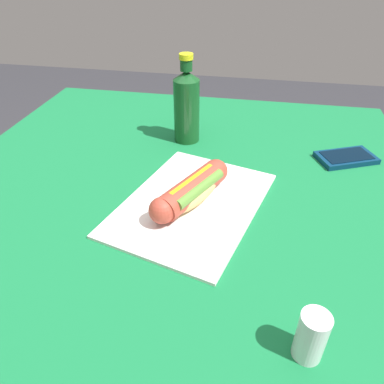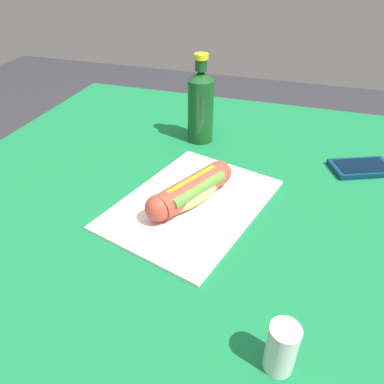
{
  "view_description": "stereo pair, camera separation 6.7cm",
  "coord_description": "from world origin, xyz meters",
  "views": [
    {
      "loc": [
        0.61,
        0.14,
        1.15
      ],
      "look_at": [
        0.07,
        0.04,
        0.76
      ],
      "focal_mm": 34.03,
      "sensor_mm": 36.0,
      "label": 1
    },
    {
      "loc": [
        0.6,
        0.21,
        1.15
      ],
      "look_at": [
        0.07,
        0.04,
        0.76
      ],
      "focal_mm": 34.03,
      "sensor_mm": 36.0,
      "label": 2
    }
  ],
  "objects": [
    {
      "name": "ground_plane",
      "position": [
        0.0,
        0.0,
        0.0
      ],
      "size": [
        6.0,
        6.0,
        0.0
      ],
      "primitive_type": "plane",
      "color": "#2D2D33",
      "rests_on": "ground"
    },
    {
      "name": "dining_table",
      "position": [
        0.0,
        0.0,
        0.6
      ],
      "size": [
        0.99,
        1.0,
        0.73
      ],
      "color": "brown",
      "rests_on": "ground"
    },
    {
      "name": "soda_bottle",
      "position": [
        -0.19,
        -0.02,
        0.82
      ],
      "size": [
        0.06,
        0.06,
        0.21
      ],
      "color": "#14471E",
      "rests_on": "dining_table"
    },
    {
      "name": "hot_dog",
      "position": [
        0.07,
        0.04,
        0.77
      ],
      "size": [
        0.19,
        0.12,
        0.05
      ],
      "color": "#DBB26B",
      "rests_on": "paper_wrapper"
    },
    {
      "name": "salt_shaker",
      "position": [
        0.34,
        0.23,
        0.77
      ],
      "size": [
        0.04,
        0.04,
        0.07
      ],
      "primitive_type": "cylinder",
      "color": "silver",
      "rests_on": "dining_table"
    },
    {
      "name": "paper_wrapper",
      "position": [
        0.07,
        0.04,
        0.74
      ],
      "size": [
        0.38,
        0.31,
        0.01
      ],
      "primitive_type": "cube",
      "rotation": [
        0.0,
        0.0,
        -0.27
      ],
      "color": "silver",
      "rests_on": "dining_table"
    },
    {
      "name": "cell_phone",
      "position": [
        -0.16,
        0.35,
        0.74
      ],
      "size": [
        0.12,
        0.15,
        0.01
      ],
      "color": "#0A2D4C",
      "rests_on": "dining_table"
    }
  ]
}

